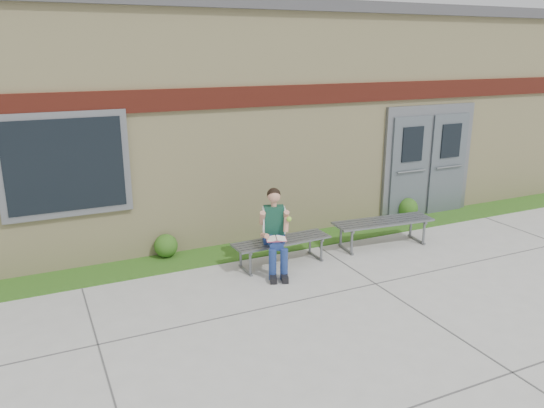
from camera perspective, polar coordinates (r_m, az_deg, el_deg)
ground at (r=7.28m, az=6.92°, el=-11.44°), size 80.00×80.00×0.00m
grass_strip at (r=9.37m, az=-1.50°, el=-4.72°), size 16.00×0.80×0.02m
school_building at (r=12.00m, az=-8.20°, el=10.08°), size 16.20×6.22×4.20m
bench_left at (r=8.59m, az=1.04°, el=-4.46°), size 1.64×0.52×0.42m
bench_right at (r=9.58m, az=11.86°, el=-2.35°), size 1.85×0.66×0.47m
girl at (r=8.22m, az=0.33°, el=-2.83°), size 0.56×0.86×1.32m
shrub_mid at (r=9.06m, az=-11.34°, el=-4.42°), size 0.39×0.39×0.39m
shrub_east at (r=11.26m, az=14.38°, el=-0.42°), size 0.42×0.42×0.42m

